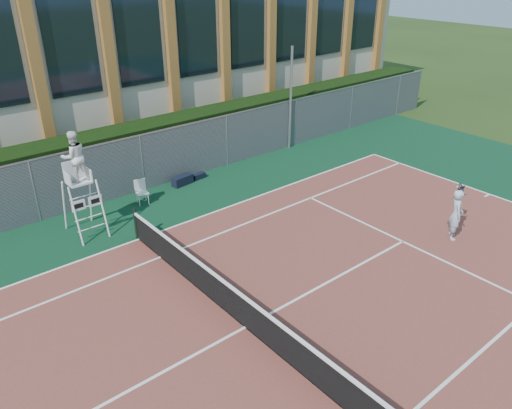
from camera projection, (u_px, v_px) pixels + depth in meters
ground at (246, 328)px, 12.24m from camera, size 120.00×120.00×0.00m
apron at (222, 308)px, 12.92m from camera, size 36.00×20.00×0.01m
tennis_court at (246, 327)px, 12.23m from camera, size 23.77×10.97×0.02m
tennis_net at (245, 311)px, 11.99m from camera, size 0.10×11.30×1.10m
fence at (92, 177)px, 17.80m from camera, size 40.00×0.06×2.20m
hedge at (79, 167)px, 18.63m from camera, size 40.00×1.40×2.20m
building at (0, 54)px, 22.73m from camera, size 45.00×10.60×8.22m
steel_pole at (291, 99)px, 22.63m from camera, size 0.12×0.12×4.66m
umpire_chair at (75, 159)px, 15.32m from camera, size 0.98×1.51×3.51m
plastic_chair at (141, 190)px, 18.17m from camera, size 0.49×0.49×0.90m
sports_bag_near at (182, 180)px, 19.76m from camera, size 0.90×0.46×0.37m
sports_bag_far at (199, 176)px, 20.31m from camera, size 0.58×0.29×0.22m
tennis_player at (456, 214)px, 15.72m from camera, size 1.00×0.79×1.70m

